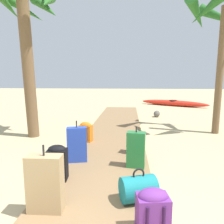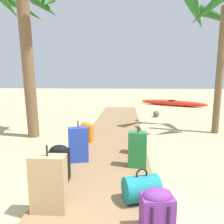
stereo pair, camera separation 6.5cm
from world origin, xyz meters
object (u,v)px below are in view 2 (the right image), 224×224
suitcase_blue (78,145)px  backpack_purple (157,210)px  backpack_grey (136,142)px  duffel_bag_teal (141,188)px  suitcase_green (138,150)px  suitcase_tan (49,184)px  kayak (172,103)px  palm_tree_near_right (223,20)px  palm_tree_near_left (24,20)px  backpack_black (59,162)px  backpack_orange (86,131)px

suitcase_blue → backpack_purple: bearing=-55.7°
backpack_grey → duffel_bag_teal: size_ratio=0.89×
suitcase_green → suitcase_tan: (-1.13, -1.40, 0.03)m
suitcase_green → kayak: bearing=74.8°
backpack_purple → palm_tree_near_right: bearing=62.4°
suitcase_tan → kayak: bearing=71.3°
backpack_grey → palm_tree_near_left: (-2.97, 1.31, 2.91)m
palm_tree_near_right → backpack_purple: bearing=-117.6°
palm_tree_near_right → kayak: bearing=89.5°
backpack_purple → palm_tree_near_left: 5.63m
backpack_black → palm_tree_near_right: size_ratio=0.14×
backpack_grey → palm_tree_near_right: bearing=41.4°
suitcase_green → backpack_orange: suitcase_green is taller
backpack_orange → suitcase_tan: 2.89m
backpack_black → backpack_orange: bearing=89.4°
kayak → suitcase_tan: bearing=-108.7°
palm_tree_near_right → kayak: 7.39m
suitcase_blue → kayak: (3.74, 9.46, -0.24)m
backpack_purple → suitcase_tan: 1.29m
backpack_purple → backpack_black: bearing=142.1°
suitcase_blue → palm_tree_near_left: bearing=134.5°
backpack_grey → palm_tree_near_left: size_ratio=0.11×
backpack_black → suitcase_green: bearing=25.5°
duffel_bag_teal → kayak: bearing=76.3°
backpack_purple → suitcase_green: 1.69m
backpack_grey → kayak: 9.28m
backpack_black → suitcase_tan: bearing=-80.8°
suitcase_tan → kayak: (3.74, 11.03, -0.25)m
backpack_purple → backpack_black: backpack_black is taller
backpack_black → kayak: backpack_black is taller
suitcase_blue → palm_tree_near_left: palm_tree_near_left is taller
suitcase_green → suitcase_blue: suitcase_blue is taller
duffel_bag_teal → kayak: (2.61, 10.72, -0.07)m
suitcase_green → backpack_purple: bearing=-85.8°
suitcase_green → palm_tree_near_right: (2.55, 2.96, 2.95)m
backpack_purple → palm_tree_near_right: size_ratio=0.12×
duffel_bag_teal → palm_tree_near_left: (-2.97, 3.12, 2.99)m
backpack_grey → backpack_black: backpack_black is taller
backpack_purple → backpack_orange: bearing=113.3°
suitcase_green → backpack_black: size_ratio=1.32×
suitcase_tan → palm_tree_near_right: 6.42m
duffel_bag_teal → suitcase_tan: bearing=-164.9°
backpack_orange → suitcase_blue: bearing=-85.4°
suitcase_tan → palm_tree_near_left: size_ratio=0.20×
suitcase_tan → palm_tree_near_left: 4.79m
backpack_purple → suitcase_blue: suitcase_blue is taller
suitcase_green → backpack_black: suitcase_green is taller
backpack_black → kayak: size_ratio=0.14×
backpack_purple → kayak: (2.48, 11.31, -0.16)m
suitcase_blue → palm_tree_near_left: size_ratio=0.19×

